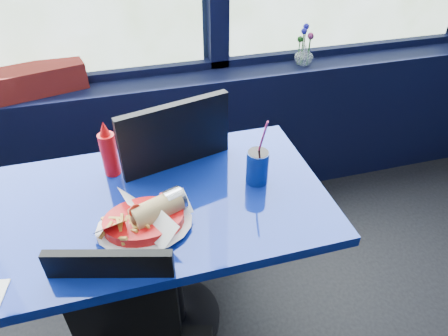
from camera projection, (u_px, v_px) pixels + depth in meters
window_sill at (87, 155)px, 2.21m from camera, size 5.00×0.26×0.80m
near_table at (161, 235)px, 1.51m from camera, size 1.20×0.70×0.75m
chair_near_back at (183, 176)px, 1.77m from camera, size 0.55×0.56×1.01m
planter_box at (16, 84)px, 1.87m from camera, size 0.65×0.30×0.13m
flower_vase at (304, 53)px, 2.16m from camera, size 0.11×0.11×0.22m
food_basket at (146, 219)px, 1.27m from camera, size 0.28×0.28×0.10m
ketchup_bottle at (109, 151)px, 1.46m from camera, size 0.06×0.06×0.23m
soda_cup at (257, 166)px, 1.44m from camera, size 0.08×0.08×0.27m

